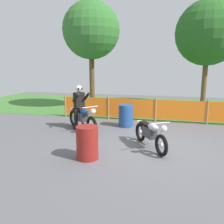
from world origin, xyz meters
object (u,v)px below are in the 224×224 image
(motorcycle_trailing, at_px, (82,118))
(spare_drum, at_px, (126,116))
(oil_drum, at_px, (87,143))
(rider_trailing, at_px, (79,105))
(motorcycle_lead, at_px, (150,134))

(motorcycle_trailing, bearing_deg, spare_drum, 73.85)
(oil_drum, bearing_deg, rider_trailing, 115.28)
(motorcycle_trailing, xyz_separation_m, oil_drum, (1.10, -2.53, -0.05))
(oil_drum, bearing_deg, motorcycle_trailing, 113.38)
(motorcycle_trailing, relative_size, oil_drum, 1.88)
(rider_trailing, relative_size, oil_drum, 1.92)
(spare_drum, bearing_deg, oil_drum, -96.55)
(motorcycle_lead, relative_size, rider_trailing, 1.01)
(rider_trailing, bearing_deg, oil_drum, -22.95)
(rider_trailing, height_order, spare_drum, rider_trailing)
(rider_trailing, distance_m, oil_drum, 3.01)
(motorcycle_lead, height_order, rider_trailing, rider_trailing)
(motorcycle_lead, xyz_separation_m, motorcycle_trailing, (-2.64, 1.35, 0.04))
(motorcycle_trailing, bearing_deg, motorcycle_lead, 14.73)
(rider_trailing, relative_size, spare_drum, 1.92)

